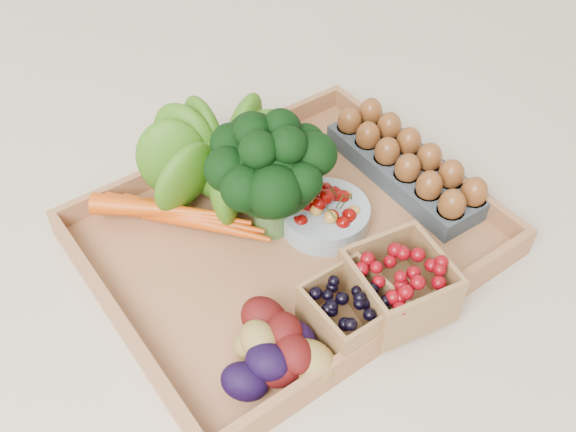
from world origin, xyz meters
TOP-DOWN VIEW (x-y plane):
  - ground at (0.00, 0.00)m, footprint 4.00×4.00m
  - tray at (0.00, 0.00)m, footprint 0.55×0.45m
  - carrots at (-0.12, 0.11)m, footprint 0.22×0.16m
  - lettuce at (-0.02, 0.14)m, footprint 0.16×0.16m
  - broccoli at (-0.01, 0.03)m, footprint 0.18×0.18m
  - cherry_bowl at (0.06, -0.01)m, footprint 0.13×0.13m
  - egg_carton at (0.23, -0.00)m, footprint 0.11×0.29m
  - potatoes at (-0.14, -0.16)m, footprint 0.15×0.15m
  - punnet_blackberry at (-0.03, -0.17)m, footprint 0.10×0.10m
  - punnet_raspberry at (0.04, -0.18)m, footprint 0.14×0.14m

SIDE VIEW (x-z plane):
  - ground at x=0.00m, z-range 0.00..0.00m
  - tray at x=0.00m, z-range 0.00..0.01m
  - egg_carton at x=0.23m, z-range 0.01..0.05m
  - cherry_bowl at x=0.06m, z-range 0.01..0.05m
  - carrots at x=-0.12m, z-range 0.01..0.07m
  - punnet_blackberry at x=-0.03m, z-range 0.01..0.08m
  - punnet_raspberry at x=0.04m, z-range 0.01..0.10m
  - potatoes at x=-0.14m, z-range 0.01..0.10m
  - broccoli at x=-0.01m, z-range 0.02..0.16m
  - lettuce at x=-0.02m, z-range 0.02..0.18m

